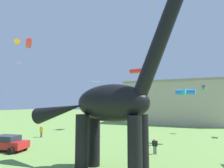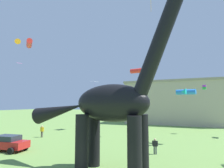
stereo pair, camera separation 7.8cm
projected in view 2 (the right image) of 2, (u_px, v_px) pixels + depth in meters
name	position (u px, v px, depth m)	size (l,w,h in m)	color
dinosaur_sculpture	(111.00, 103.00, 14.17)	(12.85, 2.72, 13.43)	black
parked_sedan_left	(7.00, 143.00, 20.13)	(4.40, 2.33, 1.55)	red
person_photographer	(155.00, 145.00, 18.78)	(0.55, 0.24, 1.47)	#2D3347
person_near_flyer	(42.00, 130.00, 28.10)	(0.62, 0.27, 1.66)	#6B6056
kite_near_high	(204.00, 87.00, 31.93)	(0.60, 0.60, 0.75)	purple
kite_far_right	(19.00, 63.00, 30.85)	(0.82, 0.95, 0.16)	pink
kite_near_low	(94.00, 81.00, 37.02)	(1.72, 2.05, 2.18)	white
kite_mid_left	(185.00, 92.00, 24.15)	(2.41, 2.17, 0.69)	#287AE5
kite_mid_right	(27.00, 43.00, 27.75)	(2.76, 2.80, 0.79)	red
kite_far_left	(139.00, 71.00, 30.24)	(2.56, 2.30, 0.73)	red
background_building_block	(177.00, 102.00, 48.22)	(23.38, 13.27, 10.10)	#B7A893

